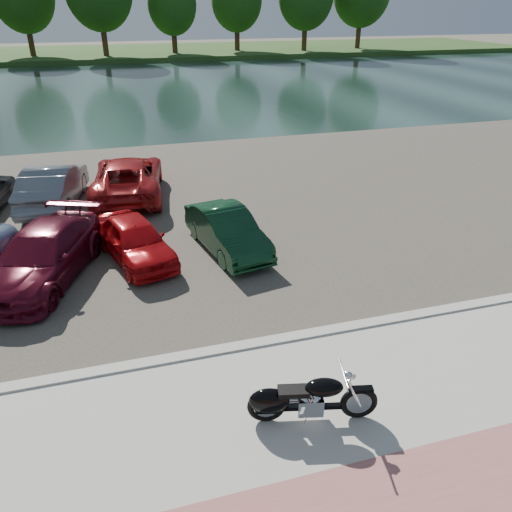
{
  "coord_description": "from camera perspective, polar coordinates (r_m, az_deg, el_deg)",
  "views": [
    {
      "loc": [
        -3.85,
        -6.51,
        6.8
      ],
      "look_at": [
        -0.72,
        4.18,
        1.1
      ],
      "focal_mm": 35.0,
      "sensor_mm": 36.0,
      "label": 1
    }
  ],
  "objects": [
    {
      "name": "ground",
      "position": [
        10.16,
        10.98,
        -15.49
      ],
      "size": [
        200.0,
        200.0,
        0.0
      ],
      "primitive_type": "plane",
      "color": "#595447",
      "rests_on": "ground"
    },
    {
      "name": "promenade",
      "position": [
        9.52,
        13.8,
        -19.05
      ],
      "size": [
        60.0,
        6.0,
        0.1
      ],
      "primitive_type": "cube",
      "color": "#B5B2AA",
      "rests_on": "ground"
    },
    {
      "name": "pink_path",
      "position": [
        8.7,
        19.06,
        -25.29
      ],
      "size": [
        60.0,
        2.0,
        0.01
      ],
      "primitive_type": "cube",
      "color": "#9B5A57",
      "rests_on": "promenade"
    },
    {
      "name": "kerb",
      "position": [
        11.51,
        6.59,
        -8.89
      ],
      "size": [
        60.0,
        0.3,
        0.14
      ],
      "primitive_type": "cube",
      "color": "#B5B2AA",
      "rests_on": "ground"
    },
    {
      "name": "parking_lot",
      "position": [
        19.16,
        -3.68,
        6.32
      ],
      "size": [
        60.0,
        18.0,
        0.04
      ],
      "primitive_type": "cube",
      "color": "#413B34",
      "rests_on": "ground"
    },
    {
      "name": "river",
      "position": [
        47.16,
        -12.06,
        18.25
      ],
      "size": [
        120.0,
        40.0,
        0.0
      ],
      "primitive_type": "cube",
      "color": "#192D28",
      "rests_on": "ground"
    },
    {
      "name": "far_bank",
      "position": [
        78.87,
        -14.48,
        21.59
      ],
      "size": [
        120.0,
        24.0,
        0.6
      ],
      "primitive_type": "cube",
      "color": "#214117",
      "rests_on": "ground"
    },
    {
      "name": "motorcycle",
      "position": [
        9.15,
        5.12,
        -16.0
      ],
      "size": [
        2.3,
        0.91,
        1.05
      ],
      "rotation": [
        0.0,
        0.0,
        -0.23
      ],
      "color": "black",
      "rests_on": "promenade"
    },
    {
      "name": "car_3",
      "position": [
        14.5,
        -23.18,
        0.07
      ],
      "size": [
        3.57,
        5.22,
        1.4
      ],
      "primitive_type": "imported",
      "rotation": [
        0.0,
        0.0,
        -0.37
      ],
      "color": "#4E0B1C",
      "rests_on": "parking_lot"
    },
    {
      "name": "car_4",
      "position": [
        14.79,
        -13.65,
        1.8
      ],
      "size": [
        2.43,
        3.95,
        1.25
      ],
      "primitive_type": "imported",
      "rotation": [
        0.0,
        0.0,
        0.28
      ],
      "color": "#B10B10",
      "rests_on": "parking_lot"
    },
    {
      "name": "car_5",
      "position": [
        14.98,
        -3.32,
        2.93
      ],
      "size": [
        2.05,
        4.05,
        1.27
      ],
      "primitive_type": "imported",
      "rotation": [
        0.0,
        0.0,
        0.19
      ],
      "color": "#0D321B",
      "rests_on": "parking_lot"
    },
    {
      "name": "car_9",
      "position": [
        19.8,
        -22.17,
        7.47
      ],
      "size": [
        2.36,
        4.87,
        1.54
      ],
      "primitive_type": "imported",
      "rotation": [
        0.0,
        0.0,
        2.98
      ],
      "color": "slate",
      "rests_on": "parking_lot"
    },
    {
      "name": "car_10",
      "position": [
        19.99,
        -14.43,
        8.75
      ],
      "size": [
        3.1,
        5.67,
        1.51
      ],
      "primitive_type": "imported",
      "rotation": [
        0.0,
        0.0,
        3.03
      ],
      "color": "#A91C1E",
      "rests_on": "parking_lot"
    }
  ]
}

